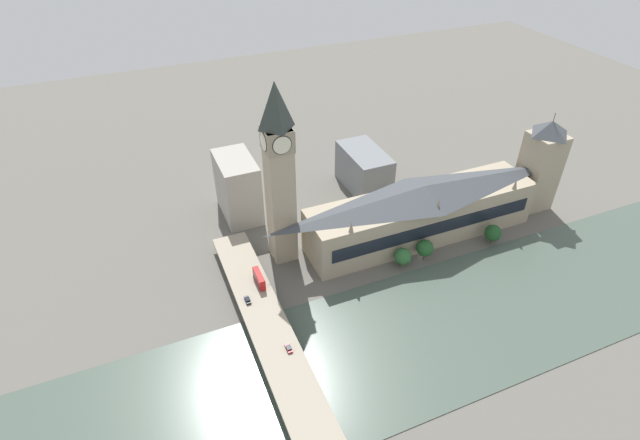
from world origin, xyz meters
TOP-DOWN VIEW (x-y plane):
  - ground_plane at (0.00, 0.00)m, footprint 600.00×600.00m
  - river_water at (-37.86, 0.00)m, footprint 63.73×360.00m
  - parliament_hall at (14.90, -8.00)m, footprint 24.26×109.88m
  - clock_tower at (25.87, 56.12)m, footprint 11.54×11.54m
  - victoria_tower at (14.96, -74.64)m, footprint 15.40×15.40m
  - road_bridge at (-37.86, 76.89)m, footprint 159.45×15.17m
  - double_decker_bus_lead at (6.43, 73.21)m, footprint 10.43×2.48m
  - car_northbound_tail at (-1.51, 80.50)m, footprint 4.41×1.88m
  - car_southbound_mid at (-29.80, 73.70)m, footprint 4.19×1.81m
  - city_block_west at (65.18, 65.33)m, footprint 28.90×16.85m
  - city_block_center at (63.32, -2.90)m, footprint 33.94×18.57m
  - tree_embankment_near at (-3.21, -36.15)m, footprint 7.73×7.73m
  - tree_embankment_mid at (-1.47, 10.72)m, footprint 7.54×7.54m
  - tree_embankment_far at (-1.14, -0.62)m, footprint 7.65×7.65m

SIDE VIEW (x-z plane):
  - ground_plane at x=0.00m, z-range 0.00..0.00m
  - river_water at x=-37.86m, z-range 0.00..0.30m
  - road_bridge at x=-37.86m, z-range 1.89..7.81m
  - tree_embankment_mid at x=-1.47m, z-range 0.92..10.32m
  - tree_embankment_near at x=-3.21m, z-range 0.89..10.42m
  - tree_embankment_far at x=-1.14m, z-range 1.30..11.58m
  - car_southbound_mid at x=-29.80m, z-range 5.92..7.25m
  - car_northbound_tail at x=-1.51m, z-range 5.90..7.41m
  - double_decker_bus_lead at x=6.43m, z-range 6.18..11.26m
  - city_block_center at x=63.32m, z-range 0.00..21.83m
  - parliament_hall at x=14.90m, z-range -0.08..27.64m
  - city_block_west at x=65.18m, z-range 0.00..31.08m
  - victoria_tower at x=14.96m, z-range -2.00..48.86m
  - clock_tower at x=25.87m, z-range 2.63..84.21m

